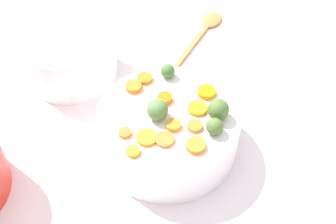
% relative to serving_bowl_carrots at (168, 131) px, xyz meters
% --- Properties ---
extents(tabletop, '(2.40, 2.40, 0.02)m').
position_rel_serving_bowl_carrots_xyz_m(tabletop, '(-0.03, 0.04, -0.06)').
color(tabletop, white).
rests_on(tabletop, ground).
extents(serving_bowl_carrots, '(0.27, 0.27, 0.09)m').
position_rel_serving_bowl_carrots_xyz_m(serving_bowl_carrots, '(0.00, 0.00, 0.00)').
color(serving_bowl_carrots, white).
rests_on(serving_bowl_carrots, tabletop).
extents(carrot_slice_0, '(0.05, 0.05, 0.01)m').
position_rel_serving_bowl_carrots_xyz_m(carrot_slice_0, '(-0.05, -0.03, 0.05)').
color(carrot_slice_0, orange).
rests_on(carrot_slice_0, serving_bowl_carrots).
extents(carrot_slice_1, '(0.03, 0.03, 0.01)m').
position_rel_serving_bowl_carrots_xyz_m(carrot_slice_1, '(0.07, 0.06, 0.05)').
color(carrot_slice_1, orange).
rests_on(carrot_slice_1, serving_bowl_carrots).
extents(carrot_slice_2, '(0.04, 0.04, 0.01)m').
position_rel_serving_bowl_carrots_xyz_m(carrot_slice_2, '(-0.05, 0.02, 0.05)').
color(carrot_slice_2, orange).
rests_on(carrot_slice_2, serving_bowl_carrots).
extents(carrot_slice_3, '(0.04, 0.04, 0.01)m').
position_rel_serving_bowl_carrots_xyz_m(carrot_slice_3, '(-0.06, 0.06, 0.05)').
color(carrot_slice_3, orange).
rests_on(carrot_slice_3, serving_bowl_carrots).
extents(carrot_slice_4, '(0.04, 0.04, 0.01)m').
position_rel_serving_bowl_carrots_xyz_m(carrot_slice_4, '(0.01, -0.04, 0.05)').
color(carrot_slice_4, orange).
rests_on(carrot_slice_4, serving_bowl_carrots).
extents(carrot_slice_5, '(0.05, 0.05, 0.01)m').
position_rel_serving_bowl_carrots_xyz_m(carrot_slice_5, '(-0.06, -0.07, 0.05)').
color(carrot_slice_5, orange).
rests_on(carrot_slice_5, serving_bowl_carrots).
extents(carrot_slice_6, '(0.04, 0.04, 0.01)m').
position_rel_serving_bowl_carrots_xyz_m(carrot_slice_6, '(0.07, -0.08, 0.05)').
color(carrot_slice_6, orange).
rests_on(carrot_slice_6, serving_bowl_carrots).
extents(carrot_slice_7, '(0.05, 0.05, 0.01)m').
position_rel_serving_bowl_carrots_xyz_m(carrot_slice_7, '(0.03, 0.06, 0.05)').
color(carrot_slice_7, orange).
rests_on(carrot_slice_7, serving_bowl_carrots).
extents(carrot_slice_8, '(0.05, 0.05, 0.01)m').
position_rel_serving_bowl_carrots_xyz_m(carrot_slice_8, '(-0.01, 0.06, 0.05)').
color(carrot_slice_8, orange).
rests_on(carrot_slice_8, serving_bowl_carrots).
extents(carrot_slice_9, '(0.05, 0.05, 0.01)m').
position_rel_serving_bowl_carrots_xyz_m(carrot_slice_9, '(0.08, -0.06, 0.05)').
color(carrot_slice_9, orange).
rests_on(carrot_slice_9, serving_bowl_carrots).
extents(carrot_slice_10, '(0.03, 0.03, 0.01)m').
position_rel_serving_bowl_carrots_xyz_m(carrot_slice_10, '(0.04, 0.10, 0.05)').
color(carrot_slice_10, orange).
rests_on(carrot_slice_10, serving_bowl_carrots).
extents(carrot_slice_11, '(0.04, 0.04, 0.01)m').
position_rel_serving_bowl_carrots_xyz_m(carrot_slice_11, '(-0.02, 0.02, 0.05)').
color(carrot_slice_11, orange).
rests_on(carrot_slice_11, serving_bowl_carrots).
extents(brussels_sprout_0, '(0.04, 0.04, 0.04)m').
position_rel_serving_bowl_carrots_xyz_m(brussels_sprout_0, '(-0.09, -0.02, 0.07)').
color(brussels_sprout_0, '#4E6E31').
rests_on(brussels_sprout_0, serving_bowl_carrots).
extents(brussels_sprout_1, '(0.03, 0.03, 0.03)m').
position_rel_serving_bowl_carrots_xyz_m(brussels_sprout_1, '(-0.09, 0.02, 0.06)').
color(brussels_sprout_1, '#526F32').
rests_on(brussels_sprout_1, serving_bowl_carrots).
extents(brussels_sprout_2, '(0.03, 0.03, 0.03)m').
position_rel_serving_bowl_carrots_xyz_m(brussels_sprout_2, '(0.02, -0.10, 0.06)').
color(brussels_sprout_2, '#447135').
rests_on(brussels_sprout_2, serving_bowl_carrots).
extents(brussels_sprout_3, '(0.04, 0.04, 0.04)m').
position_rel_serving_bowl_carrots_xyz_m(brussels_sprout_3, '(0.02, 0.01, 0.07)').
color(brussels_sprout_3, '#568042').
rests_on(brussels_sprout_3, serving_bowl_carrots).
extents(wooden_spoon, '(0.11, 0.28, 0.01)m').
position_rel_serving_bowl_carrots_xyz_m(wooden_spoon, '(-0.01, -0.38, -0.04)').
color(wooden_spoon, '#BA7941').
rests_on(wooden_spoon, tabletop).
extents(casserole_dish, '(0.21, 0.21, 0.10)m').
position_rel_serving_bowl_carrots_xyz_m(casserole_dish, '(0.26, -0.16, 0.01)').
color(casserole_dish, white).
rests_on(casserole_dish, tabletop).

